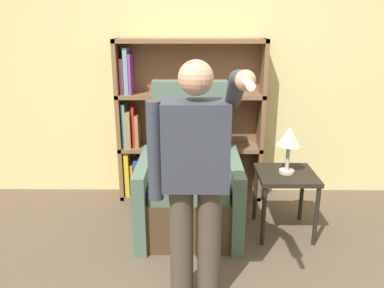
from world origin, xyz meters
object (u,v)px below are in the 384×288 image
Objects in this scene: person_standing at (195,176)px; side_table at (286,182)px; bookcase at (179,124)px; armchair at (190,187)px; table_lamp at (289,139)px.

side_table is (0.77, 0.88, -0.42)m from person_standing.
side_table is at bearing 48.72° from person_standing.
bookcase is 1.04× the size of person_standing.
bookcase reaches higher than person_standing.
table_lamp is (0.82, -0.08, 0.46)m from armchair.
armchair is 1.08m from person_standing.
bookcase is at bearing 100.05° from armchair.
table_lamp is at bearing -5.47° from armchair.
bookcase is 2.93× the size of side_table.
person_standing is at bearing -131.28° from side_table.
person_standing is at bearing -84.20° from bookcase.
bookcase reaches higher than armchair.
table_lamp is at bearing 180.00° from side_table.
bookcase is 1.64m from person_standing.
person_standing is 2.82× the size of side_table.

